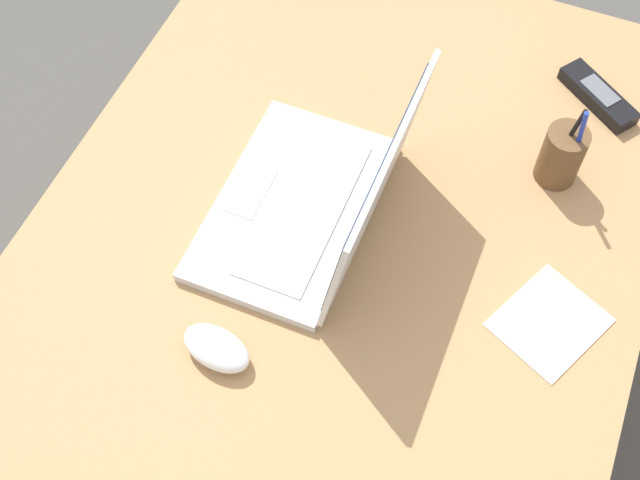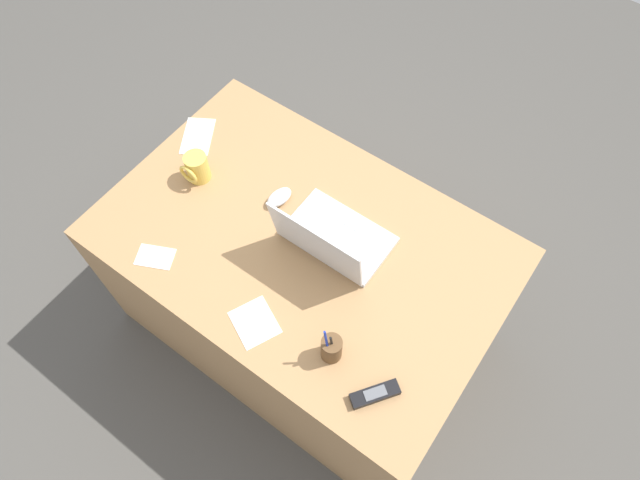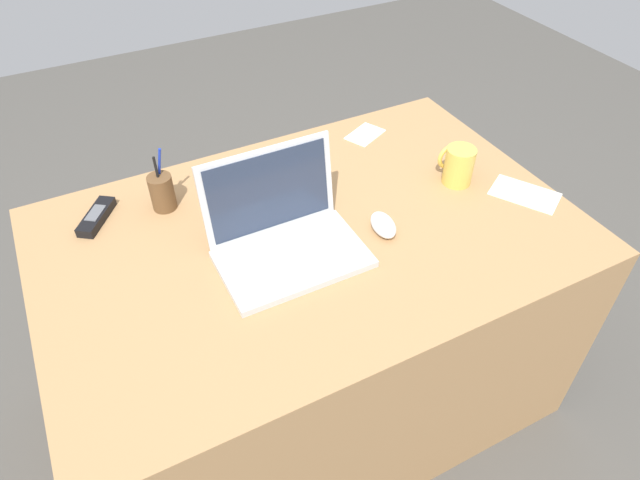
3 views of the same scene
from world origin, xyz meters
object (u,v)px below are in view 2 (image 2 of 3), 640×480
coffee_mug_white (197,168)px  pen_holder (331,348)px  computer_mouse (279,197)px  laptop (331,239)px  cordless_phone (375,394)px

coffee_mug_white → pen_holder: pen_holder is taller
coffee_mug_white → pen_holder: size_ratio=0.62×
computer_mouse → coffee_mug_white: (0.30, 0.09, 0.04)m
pen_holder → laptop: bearing=-54.7°
coffee_mug_white → computer_mouse: bearing=-163.6°
computer_mouse → coffee_mug_white: size_ratio=0.92×
coffee_mug_white → cordless_phone: coffee_mug_white is taller
cordless_phone → computer_mouse: bearing=-30.5°
laptop → computer_mouse: size_ratio=3.47×
laptop → computer_mouse: (0.25, -0.05, -0.03)m
coffee_mug_white → cordless_phone: (-0.94, 0.29, -0.04)m
computer_mouse → cordless_phone: 0.74m
coffee_mug_white → cordless_phone: size_ratio=0.76×
cordless_phone → pen_holder: bearing=-9.0°
computer_mouse → pen_holder: bearing=152.8°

